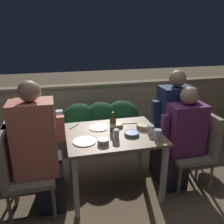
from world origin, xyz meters
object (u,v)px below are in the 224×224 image
at_px(chair_right_near, 197,144).
at_px(chair_left_far, 22,152).
at_px(person_navy_jumper, 171,125).
at_px(person_purple_stripe, 182,140).
at_px(beer_bottle, 113,124).
at_px(potted_plant, 192,126).
at_px(person_coral_top, 39,150).
at_px(person_blue_shirt, 40,140).
at_px(chair_left_near, 19,167).
at_px(chair_right_far, 185,135).

bearing_deg(chair_right_near, chair_left_far, 171.93).
relative_size(chair_right_near, person_navy_jumper, 0.67).
bearing_deg(person_purple_stripe, chair_left_far, 170.98).
bearing_deg(beer_bottle, potted_plant, 22.69).
relative_size(person_coral_top, person_blue_shirt, 1.06).
distance_m(person_blue_shirt, beer_bottle, 0.80).
relative_size(person_coral_top, beer_bottle, 6.16).
bearing_deg(chair_left_near, beer_bottle, 12.00).
bearing_deg(chair_right_far, person_blue_shirt, 179.15).
distance_m(chair_left_far, chair_right_near, 1.96).
distance_m(person_navy_jumper, potted_plant, 0.82).
relative_size(chair_right_near, beer_bottle, 4.06).
distance_m(chair_left_far, person_purple_stripe, 1.76).
bearing_deg(person_blue_shirt, potted_plant, 12.29).
xyz_separation_m(chair_left_near, person_purple_stripe, (1.73, 0.03, 0.08)).
bearing_deg(beer_bottle, chair_left_near, -168.00).
xyz_separation_m(chair_right_near, person_navy_jumper, (-0.22, 0.25, 0.15)).
bearing_deg(chair_left_far, person_purple_stripe, -9.02).
bearing_deg(potted_plant, beer_bottle, -157.31).
bearing_deg(person_blue_shirt, person_purple_stripe, -10.20).
xyz_separation_m(person_coral_top, potted_plant, (2.12, 0.77, -0.28)).
height_order(chair_left_far, person_purple_stripe, person_purple_stripe).
bearing_deg(chair_left_near, potted_plant, 18.34).
bearing_deg(person_navy_jumper, person_purple_stripe, -87.60).
bearing_deg(person_navy_jumper, chair_left_far, 179.15).
distance_m(person_purple_stripe, chair_right_far, 0.32).
distance_m(person_coral_top, person_blue_shirt, 0.31).
height_order(chair_left_near, person_navy_jumper, person_navy_jumper).
height_order(chair_right_far, person_navy_jumper, person_navy_jumper).
xyz_separation_m(chair_left_near, potted_plant, (2.32, 0.77, -0.13)).
relative_size(chair_left_near, person_blue_shirt, 0.70).
xyz_separation_m(chair_left_near, person_blue_shirt, (0.20, 0.31, 0.12)).
height_order(person_coral_top, chair_right_far, person_coral_top).
bearing_deg(person_blue_shirt, chair_right_near, -9.01).
height_order(person_navy_jumper, beer_bottle, person_navy_jumper).
xyz_separation_m(chair_left_far, chair_right_far, (1.93, -0.03, 0.00)).
bearing_deg(person_blue_shirt, chair_left_far, 180.00).
bearing_deg(person_coral_top, chair_left_near, 180.00).
distance_m(chair_left_far, beer_bottle, 1.02).
bearing_deg(potted_plant, chair_right_near, -117.72).
relative_size(chair_left_near, person_navy_jumper, 0.67).
distance_m(person_blue_shirt, potted_plant, 2.19).
height_order(person_coral_top, chair_left_far, person_coral_top).
bearing_deg(beer_bottle, chair_right_far, 4.51).
height_order(chair_left_far, person_navy_jumper, person_navy_jumper).
bearing_deg(person_purple_stripe, chair_left_near, -178.92).
height_order(person_coral_top, chair_right_near, person_coral_top).
relative_size(chair_right_far, potted_plant, 1.36).
relative_size(chair_left_near, beer_bottle, 4.06).
distance_m(person_navy_jumper, beer_bottle, 0.75).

